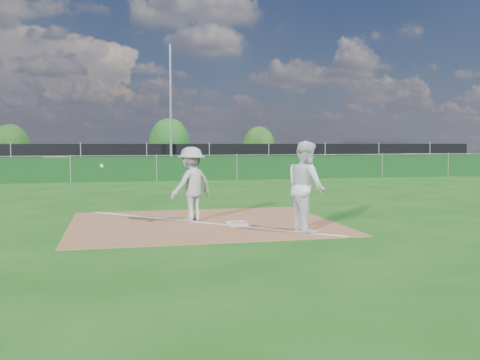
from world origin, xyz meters
name	(u,v)px	position (x,y,z in m)	size (l,w,h in m)	color
ground	(166,190)	(0.00, 10.00, 0.00)	(90.00, 90.00, 0.00)	#164E10
infield_dirt	(203,223)	(0.00, 1.00, 0.01)	(6.00, 5.00, 0.02)	brown
foul_line	(203,223)	(0.00, 1.00, 0.03)	(0.08, 7.00, 0.01)	white
green_fence	(157,169)	(0.00, 15.00, 0.60)	(44.00, 0.05, 1.20)	#0F3714
dirt_mound	(56,167)	(-5.00, 18.50, 0.58)	(3.38, 2.60, 1.17)	#A3824F
black_fence	(147,158)	(0.00, 23.00, 0.90)	(46.00, 0.04, 1.80)	black
parking_lot	(143,169)	(0.00, 28.00, 0.01)	(46.00, 9.00, 0.01)	black
light_pole	(171,109)	(1.50, 22.70, 4.00)	(0.16, 0.16, 8.00)	slate
first_base	(237,224)	(0.68, 0.42, 0.06)	(0.39, 0.39, 0.08)	white
play_at_first	(191,184)	(-0.22, 1.36, 0.90)	(2.74, 1.16, 1.75)	#B0B0B2
runner	(306,186)	(1.93, -0.55, 0.96)	(0.93, 0.72, 1.91)	silver
car_left	(57,159)	(-5.80, 27.40, 0.73)	(1.69, 4.21, 1.43)	#9A9BA1
car_mid	(125,159)	(-1.30, 27.20, 0.72)	(1.50, 4.30, 1.42)	black
car_right	(236,159)	(6.92, 28.01, 0.63)	(1.75, 4.30, 1.25)	black
tree_left	(10,145)	(-9.65, 32.26, 1.69)	(2.76, 2.76, 3.28)	#382316
tree_mid	(169,141)	(2.58, 34.55, 2.04)	(3.35, 3.35, 3.97)	#382316
tree_right	(259,145)	(10.19, 33.53, 1.68)	(2.76, 2.76, 3.27)	#382316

